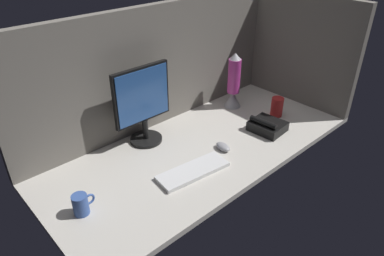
% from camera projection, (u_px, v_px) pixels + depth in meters
% --- Properties ---
extents(ground_plane, '(1.80, 0.80, 0.03)m').
position_uv_depth(ground_plane, '(202.00, 147.00, 1.97)').
color(ground_plane, beige).
extents(cubicle_wall_back, '(1.80, 0.05, 0.70)m').
position_uv_depth(cubicle_wall_back, '(158.00, 67.00, 2.02)').
color(cubicle_wall_back, slate).
rests_on(cubicle_wall_back, ground_plane).
extents(cubicle_wall_side, '(0.05, 0.80, 0.70)m').
position_uv_depth(cubicle_wall_side, '(300.00, 49.00, 2.30)').
color(cubicle_wall_side, slate).
rests_on(cubicle_wall_side, ground_plane).
extents(monitor, '(0.34, 0.18, 0.44)m').
position_uv_depth(monitor, '(143.00, 103.00, 1.89)').
color(monitor, black).
rests_on(monitor, ground_plane).
extents(keyboard, '(0.38, 0.17, 0.02)m').
position_uv_depth(keyboard, '(193.00, 171.00, 1.74)').
color(keyboard, silver).
rests_on(keyboard, ground_plane).
extents(mouse, '(0.07, 0.10, 0.03)m').
position_uv_depth(mouse, '(223.00, 147.00, 1.92)').
color(mouse, '#99999E').
rests_on(mouse, ground_plane).
extents(mug_red_plastic, '(0.08, 0.08, 0.12)m').
position_uv_depth(mug_red_plastic, '(277.00, 107.00, 2.23)').
color(mug_red_plastic, red).
rests_on(mug_red_plastic, ground_plane).
extents(mug_ceramic_blue, '(0.10, 0.07, 0.10)m').
position_uv_depth(mug_ceramic_blue, '(81.00, 204.00, 1.49)').
color(mug_ceramic_blue, '#38569E').
rests_on(mug_ceramic_blue, ground_plane).
extents(lava_lamp, '(0.11, 0.11, 0.37)m').
position_uv_depth(lava_lamp, '(234.00, 85.00, 2.29)').
color(lava_lamp, '#A5A5AD').
rests_on(lava_lamp, ground_plane).
extents(desk_phone, '(0.19, 0.20, 0.09)m').
position_uv_depth(desk_phone, '(267.00, 126.00, 2.08)').
color(desk_phone, black).
rests_on(desk_phone, ground_plane).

